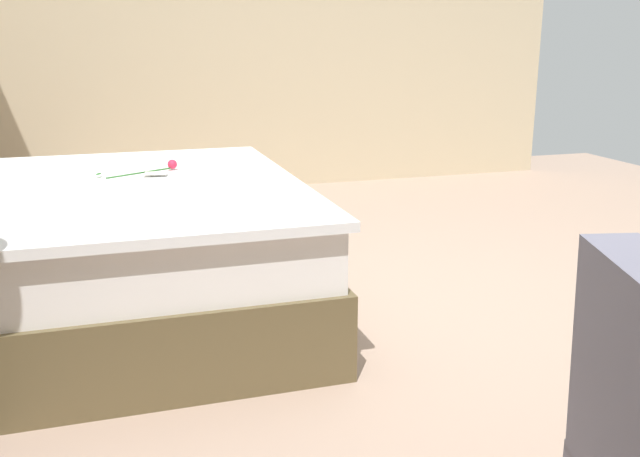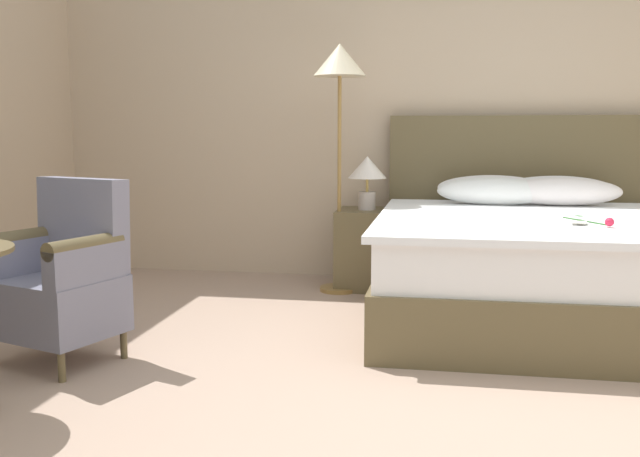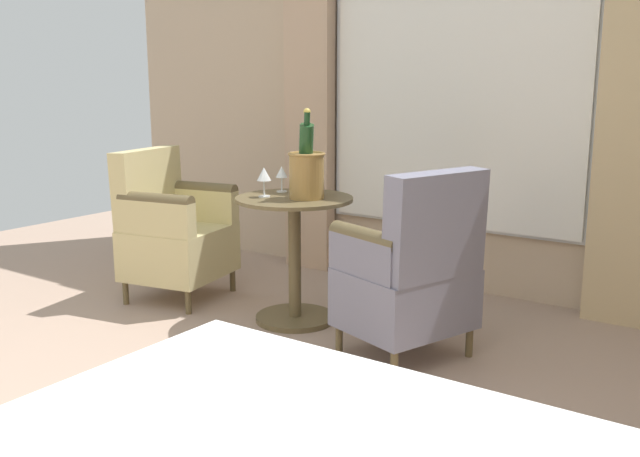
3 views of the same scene
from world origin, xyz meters
TOP-DOWN VIEW (x-y plane):
  - wall_window_side at (-3.29, 0.00)m, footprint 0.27×5.52m
  - side_table_round at (-2.15, -0.44)m, footprint 0.64×0.64m
  - champagne_bucket at (-2.16, -0.36)m, footprint 0.20×0.20m
  - wine_glass_near_bucket at (-2.26, -0.60)m, footprint 0.07×0.07m
  - wine_glass_near_edge at (-2.06, -0.57)m, footprint 0.08×0.08m
  - armchair_by_window at (-2.03, 0.35)m, footprint 0.70×0.65m
  - armchair_facing_bed at (-2.08, -1.31)m, footprint 0.67×0.64m

SIDE VIEW (x-z plane):
  - side_table_round at x=-2.15m, z-range 0.04..0.75m
  - armchair_facing_bed at x=-2.08m, z-range -0.03..0.88m
  - armchair_by_window at x=-2.03m, z-range -0.04..0.89m
  - wine_glass_near_bucket at x=-2.26m, z-range 0.73..0.88m
  - wine_glass_near_edge at x=-2.06m, z-range 0.74..0.90m
  - champagne_bucket at x=-2.16m, z-range 0.62..1.10m
  - wall_window_side at x=-3.29m, z-range -0.01..2.99m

